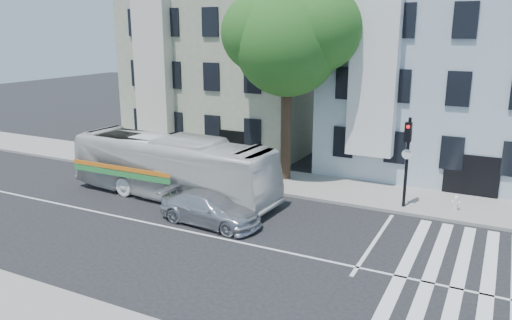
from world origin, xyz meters
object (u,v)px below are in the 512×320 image
Objects in this scene: bus at (172,167)px; fire_hydrant at (456,202)px; traffic_signal at (407,152)px; sedan at (210,209)px.

bus reaches higher than fire_hydrant.
fire_hydrant is (12.91, 4.01, -1.07)m from bus.
fire_hydrant is at bearing 24.14° from traffic_signal.
bus is 2.39× the size of sedan.
sedan is at bearing -117.93° from bus.
sedan is 1.08× the size of traffic_signal.
traffic_signal is 3.29m from fire_hydrant.
fire_hydrant is at bearing -51.61° from sedan.
fire_hydrant is at bearing -69.04° from bus.
bus reaches higher than sedan.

